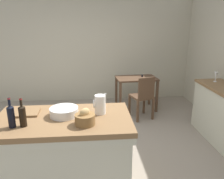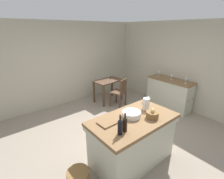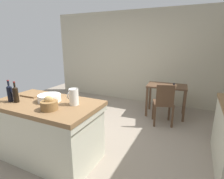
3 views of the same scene
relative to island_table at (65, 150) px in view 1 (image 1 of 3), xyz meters
name	(u,v)px [view 1 (image 1 of 3)]	position (x,y,z in m)	size (l,w,h in m)	color
ground_plane	(90,153)	(0.27, 0.68, -0.49)	(6.76, 6.76, 0.00)	gray
wall_back	(89,49)	(0.27, 3.28, 0.81)	(5.32, 0.12, 2.60)	#B2AA93
island_table	(65,150)	(0.00, 0.00, 0.00)	(1.55, 0.88, 0.91)	brown
writing_desk	(136,83)	(1.34, 2.44, 0.14)	(0.94, 0.63, 0.80)	#513826
wooden_chair	(143,96)	(1.37, 1.89, 0.01)	(0.50, 0.50, 0.92)	#513826
pitcher	(100,104)	(0.43, 0.09, 0.53)	(0.17, 0.13, 0.27)	silver
wash_bowl	(64,112)	(0.01, 0.06, 0.47)	(0.33, 0.33, 0.10)	silver
bread_basket	(85,119)	(0.26, -0.19, 0.49)	(0.22, 0.22, 0.19)	brown
cutting_board	(26,113)	(-0.45, 0.16, 0.43)	(0.30, 0.24, 0.02)	brown
wine_bottle_dark	(22,115)	(-0.38, -0.18, 0.54)	(0.07, 0.07, 0.31)	black
wine_bottle_amber	(11,116)	(-0.49, -0.19, 0.55)	(0.07, 0.07, 0.32)	black
wine_glass_middle	(216,75)	(2.55, 1.34, 0.55)	(0.07, 0.07, 0.18)	white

